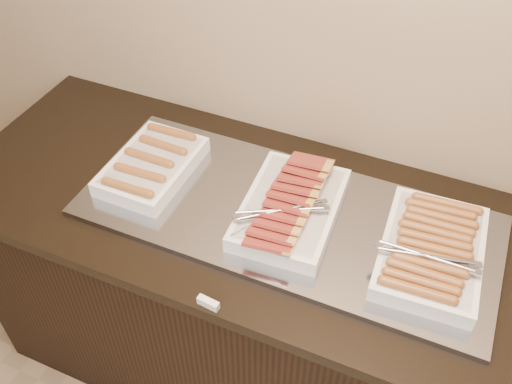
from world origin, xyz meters
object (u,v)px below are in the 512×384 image
at_px(warming_tray, 286,216).
at_px(dish_right, 431,251).
at_px(counter, 277,305).
at_px(dish_left, 152,165).
at_px(dish_center, 290,207).

distance_m(warming_tray, dish_right, 0.41).
bearing_deg(counter, dish_right, -0.44).
height_order(warming_tray, dish_right, dish_right).
relative_size(counter, dish_left, 6.09).
bearing_deg(warming_tray, dish_right, -0.45).
relative_size(dish_left, dish_right, 0.85).
relative_size(counter, warming_tray, 1.72).
relative_size(dish_left, dish_center, 0.81).
bearing_deg(dish_right, warming_tray, 176.60).
relative_size(dish_center, dish_right, 1.04).
xyz_separation_m(dish_left, dish_center, (0.45, -0.00, 0.01)).
height_order(dish_left, dish_center, dish_center).
height_order(dish_center, dish_right, dish_center).
bearing_deg(warming_tray, counter, 180.00).
height_order(counter, dish_center, dish_center).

